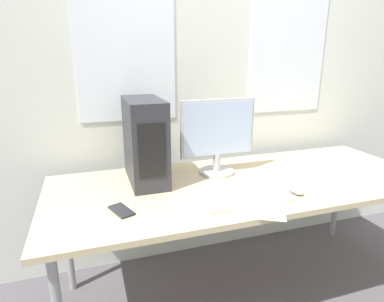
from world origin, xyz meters
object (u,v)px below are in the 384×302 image
(mouse, at_px, (296,190))
(cell_phone, at_px, (121,210))
(pc_tower, at_px, (145,141))
(monitor_main, at_px, (218,135))
(keyboard, at_px, (246,201))

(mouse, xyz_separation_m, cell_phone, (-0.86, 0.07, -0.01))
(pc_tower, relative_size, monitor_main, 1.03)
(keyboard, bearing_deg, monitor_main, 86.83)
(keyboard, bearing_deg, mouse, 3.96)
(mouse, relative_size, cell_phone, 0.65)
(pc_tower, distance_m, keyboard, 0.62)
(mouse, bearing_deg, monitor_main, 124.23)
(keyboard, height_order, mouse, mouse)
(monitor_main, height_order, keyboard, monitor_main)
(pc_tower, distance_m, mouse, 0.82)
(pc_tower, bearing_deg, keyboard, -47.70)
(pc_tower, distance_m, cell_phone, 0.44)
(keyboard, bearing_deg, cell_phone, 170.72)
(cell_phone, bearing_deg, monitor_main, 7.74)
(pc_tower, height_order, cell_phone, pc_tower)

